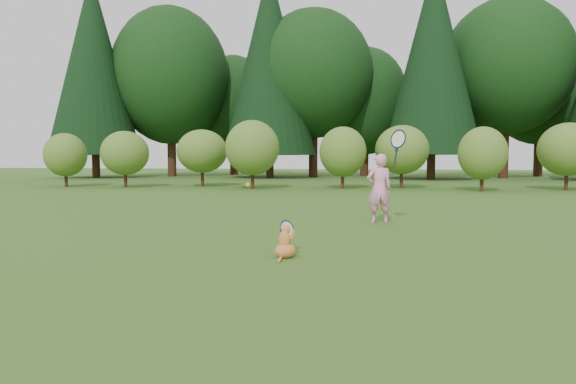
# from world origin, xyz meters

# --- Properties ---
(ground) EXTENTS (100.00, 100.00, 0.00)m
(ground) POSITION_xyz_m (0.00, 0.00, 0.00)
(ground) COLOR #274F16
(ground) RESTS_ON ground
(shrub_row) EXTENTS (28.00, 3.00, 2.80)m
(shrub_row) POSITION_xyz_m (0.00, 13.00, 1.40)
(shrub_row) COLOR #4C6820
(shrub_row) RESTS_ON ground
(woodland_backdrop) EXTENTS (48.00, 10.00, 15.00)m
(woodland_backdrop) POSITION_xyz_m (0.00, 23.00, 7.50)
(woodland_backdrop) COLOR black
(woodland_backdrop) RESTS_ON ground
(child) EXTENTS (0.81, 0.56, 2.02)m
(child) POSITION_xyz_m (1.74, 2.38, 0.71)
(child) COLOR #FF98C9
(child) RESTS_ON ground
(cat) EXTENTS (0.42, 0.66, 0.57)m
(cat) POSITION_xyz_m (0.51, -1.16, 0.22)
(cat) COLOR orange
(cat) RESTS_ON ground
(tennis_ball) EXTENTS (0.08, 0.08, 0.08)m
(tennis_ball) POSITION_xyz_m (-0.53, 0.92, 0.81)
(tennis_ball) COLOR #B5D819
(tennis_ball) RESTS_ON ground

